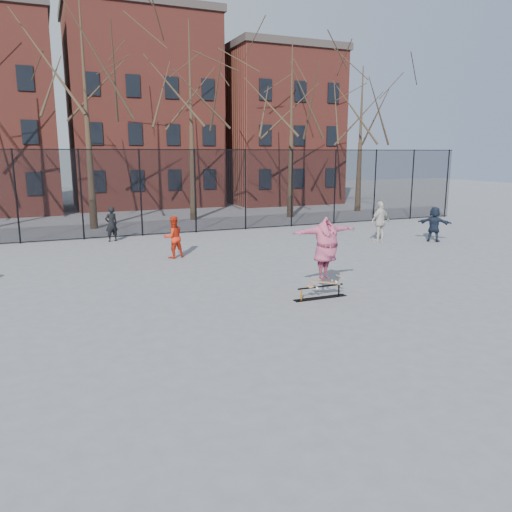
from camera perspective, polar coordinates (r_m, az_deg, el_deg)
name	(u,v)px	position (r m, az deg, el deg)	size (l,w,h in m)	color
ground	(298,312)	(12.28, 4.79, -6.45)	(100.00, 100.00, 0.00)	slate
skate_rail	(320,293)	(13.48, 7.37, -4.25)	(1.54, 0.24, 0.34)	black
skateboard	(325,283)	(13.48, 7.88, -3.11)	(0.92, 0.22, 0.11)	#A26D41
skater	(326,251)	(13.28, 7.99, 0.59)	(2.05, 0.56, 1.66)	#46327F
bystander_black	(111,224)	(22.67, -16.20, 3.53)	(0.56, 0.37, 1.54)	black
bystander_red	(173,237)	(18.59, -9.44, 2.14)	(0.75, 0.59, 1.55)	red
bystander_white	(380,222)	(22.25, 14.00, 3.82)	(1.04, 0.43, 1.78)	beige
bystander_navy	(434,224)	(23.08, 19.70, 3.45)	(1.42, 0.45, 1.53)	#1A2334
fence	(170,191)	(24.01, -9.77, 7.35)	(34.03, 0.07, 4.00)	black
tree_row	(144,84)	(28.18, -12.70, 18.67)	(33.66, 7.46, 10.67)	black
rowhouses	(135,120)	(36.91, -13.64, 14.91)	(29.00, 7.00, 13.00)	maroon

